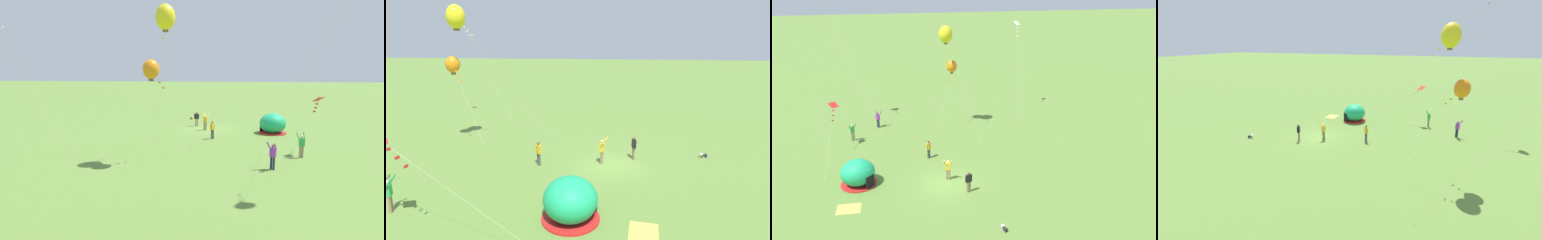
# 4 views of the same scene
# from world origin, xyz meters

# --- Properties ---
(ground_plane) EXTENTS (300.00, 300.00, 0.00)m
(ground_plane) POSITION_xyz_m (0.00, 0.00, 0.00)
(ground_plane) COLOR olive
(popup_tent) EXTENTS (2.81, 2.81, 2.10)m
(popup_tent) POSITION_xyz_m (-6.93, 1.41, 1.00)
(popup_tent) COLOR #1EAD6B
(popup_tent) RESTS_ON ground
(picnic_blanket) EXTENTS (1.77, 1.39, 0.01)m
(picnic_blanket) POSITION_xyz_m (-7.52, -1.99, 0.01)
(picnic_blanket) COLOR gold
(picnic_blanket) RESTS_ON ground
(toddler_crawling) EXTENTS (0.38, 0.55, 0.32)m
(toddler_crawling) POSITION_xyz_m (2.59, -6.72, 0.18)
(toddler_crawling) COLOR black
(toddler_crawling) RESTS_ON ground
(person_near_tent) EXTENTS (0.69, 0.56, 1.89)m
(person_near_tent) POSITION_xyz_m (0.19, 0.57, 1.00)
(person_near_tent) COLOR #8C7251
(person_near_tent) RESTS_ON ground
(person_with_toddler) EXTENTS (0.44, 0.45, 1.72)m
(person_with_toddler) POSITION_xyz_m (-0.85, 4.83, 0.96)
(person_with_toddler) COLOR #4C4C51
(person_with_toddler) RESTS_ON ground
(person_far_back) EXTENTS (0.57, 0.34, 1.72)m
(person_far_back) POSITION_xyz_m (1.39, -1.62, 0.96)
(person_far_back) COLOR #8C7251
(person_far_back) RESTS_ON ground
(person_arms_raised) EXTENTS (0.71, 0.61, 1.89)m
(person_arms_raised) POSITION_xyz_m (-7.83, 10.34, 1.00)
(person_arms_raised) COLOR #8C7251
(person_arms_raised) RESTS_ON ground
(kite_yellow) EXTENTS (3.19, 7.26, 10.99)m
(kite_yellow) POSITION_xyz_m (2.10, 11.82, 10.10)
(kite_yellow) COLOR silver
(kite_yellow) RESTS_ON ground
(kite_white) EXTENTS (1.83, 6.31, 10.65)m
(kite_white) POSITION_xyz_m (11.46, 16.55, 9.85)
(kite_white) COLOR silver
(kite_white) RESTS_ON ground
(kite_orange) EXTENTS (2.89, 4.16, 7.22)m
(kite_orange) POSITION_xyz_m (2.90, 12.94, 6.54)
(kite_orange) COLOR silver
(kite_orange) RESTS_ON ground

